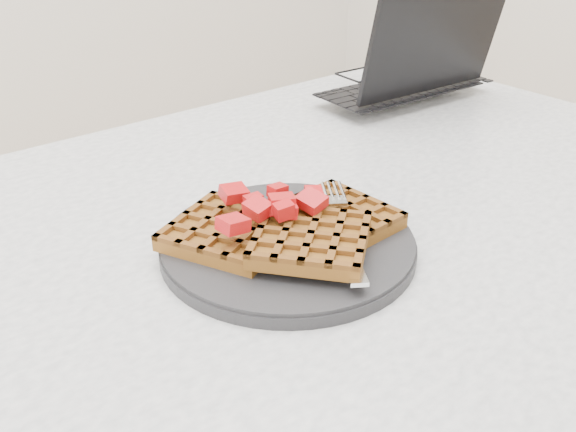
% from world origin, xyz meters
% --- Properties ---
extents(table, '(1.20, 0.80, 0.75)m').
position_xyz_m(table, '(0.00, 0.00, 0.64)').
color(table, silver).
rests_on(table, ground).
extents(plate, '(0.25, 0.25, 0.02)m').
position_xyz_m(plate, '(-0.06, -0.03, 0.76)').
color(plate, black).
rests_on(plate, table).
extents(waffles, '(0.22, 0.22, 0.03)m').
position_xyz_m(waffles, '(-0.06, -0.04, 0.78)').
color(waffles, brown).
rests_on(waffles, plate).
extents(strawberry_pile, '(0.15, 0.15, 0.02)m').
position_xyz_m(strawberry_pile, '(-0.06, -0.03, 0.80)').
color(strawberry_pile, '#960005').
rests_on(strawberry_pile, waffles).
extents(fork, '(0.12, 0.16, 0.02)m').
position_xyz_m(fork, '(-0.02, -0.07, 0.77)').
color(fork, silver).
rests_on(fork, plate).
extents(laptop, '(0.31, 0.24, 0.20)m').
position_xyz_m(laptop, '(0.40, 0.24, 0.78)').
color(laptop, black).
rests_on(laptop, table).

